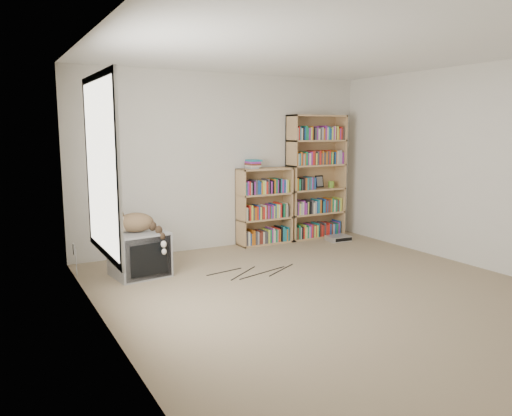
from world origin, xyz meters
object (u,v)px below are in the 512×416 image
bookcase_tall (315,180)px  dvd_player (338,238)px  crt_tv (139,254)px  bookcase_short (264,209)px  cat (139,225)px

bookcase_tall → dvd_player: (0.16, -0.40, -0.87)m
crt_tv → bookcase_tall: (3.05, 0.75, 0.65)m
bookcase_tall → bookcase_short: 1.01m
crt_tv → bookcase_short: bearing=12.5°
bookcase_tall → cat: bearing=-165.7°
bookcase_tall → bookcase_short: bearing=-180.0°
crt_tv → cat: size_ratio=1.11×
crt_tv → bookcase_short: size_ratio=0.58×
bookcase_short → crt_tv: bearing=-160.5°
crt_tv → cat: cat is taller
crt_tv → dvd_player: crt_tv is taller
crt_tv → bookcase_tall: bearing=6.8°
cat → dvd_player: size_ratio=1.71×
crt_tv → dvd_player: size_ratio=1.91×
cat → dvd_player: bearing=18.5°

